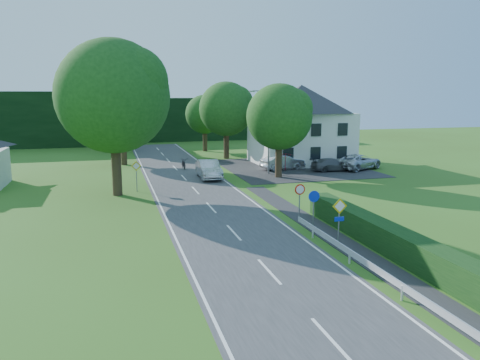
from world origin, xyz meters
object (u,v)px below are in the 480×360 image
object	(u,v)px
streetlight	(267,128)
moving_car	(209,169)
parasol	(285,162)
parked_car_silver_a	(283,162)
motorcycle	(184,163)
parked_car_grey	(332,165)
parked_car_silver_b	(359,162)

from	to	relation	value
streetlight	moving_car	bearing A→B (deg)	-171.51
parasol	parked_car_silver_a	bearing A→B (deg)	88.33
motorcycle	parasol	size ratio (longest dim) A/B	1.05
parked_car_silver_a	parked_car_grey	bearing A→B (deg)	-127.42
motorcycle	moving_car	bearing A→B (deg)	-77.02
parked_car_silver_a	parked_car_silver_b	size ratio (longest dim) A/B	0.83
parasol	streetlight	bearing A→B (deg)	-151.73
moving_car	parked_car_grey	xyz separation A→B (m)	(12.76, 0.83, -0.20)
parasol	parked_car_grey	bearing A→B (deg)	-16.58
streetlight	parked_car_silver_b	distance (m)	10.59
parked_car_grey	motorcycle	bearing A→B (deg)	67.53
streetlight	parked_car_silver_b	world-z (taller)	streetlight
streetlight	motorcycle	bearing A→B (deg)	143.85
moving_car	parked_car_silver_b	size ratio (longest dim) A/B	0.92
motorcycle	parked_car_grey	bearing A→B (deg)	-20.10
motorcycle	parked_car_silver_a	bearing A→B (deg)	-17.32
streetlight	parasol	bearing A→B (deg)	28.27
motorcycle	parasol	xyz separation A→B (m)	(9.63, -4.02, 0.35)
streetlight	parasol	distance (m)	4.44
moving_car	parked_car_grey	bearing A→B (deg)	5.30
parked_car_silver_a	parasol	bearing A→B (deg)	167.36
moving_car	parked_car_silver_a	world-z (taller)	moving_car
motorcycle	parasol	world-z (taller)	parasol
parked_car_silver_a	parasol	xyz separation A→B (m)	(-0.03, -0.88, 0.15)
streetlight	parked_car_silver_b	size ratio (longest dim) A/B	1.46
streetlight	parked_car_grey	world-z (taller)	streetlight
streetlight	motorcycle	world-z (taller)	streetlight
moving_car	parasol	world-z (taller)	parasol
parked_car_silver_a	parasol	distance (m)	0.89
parasol	motorcycle	bearing A→B (deg)	157.34
moving_car	parked_car_silver_b	distance (m)	15.88
streetlight	motorcycle	xyz separation A→B (m)	(-7.25, 5.30, -3.87)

